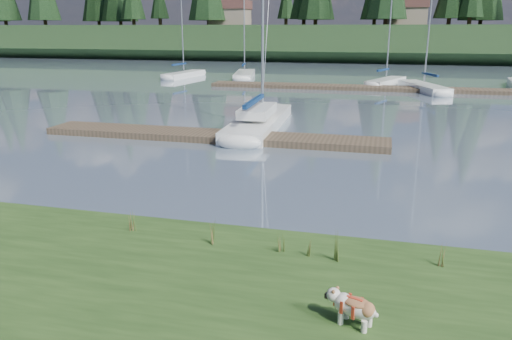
# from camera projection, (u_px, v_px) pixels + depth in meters

# --- Properties ---
(ground) EXTENTS (200.00, 200.00, 0.00)m
(ground) POSITION_uv_depth(u_px,v_px,m) (341.00, 89.00, 41.51)
(ground) COLOR gray
(ground) RESTS_ON ground
(bank) EXTENTS (60.00, 9.00, 0.35)m
(bank) POSITION_uv_depth(u_px,v_px,m) (137.00, 338.00, 7.94)
(bank) COLOR #2F4E1D
(bank) RESTS_ON ground
(ridge) EXTENTS (200.00, 20.00, 5.00)m
(ridge) POSITION_uv_depth(u_px,v_px,m) (365.00, 43.00, 80.86)
(ridge) COLOR #1D3419
(ridge) RESTS_ON ground
(bulldog) EXTENTS (0.90, 0.57, 0.53)m
(bulldog) POSITION_uv_depth(u_px,v_px,m) (354.00, 306.00, 7.91)
(bulldog) COLOR silver
(bulldog) RESTS_ON bank
(sailboat_main) EXTENTS (2.46, 10.22, 14.45)m
(sailboat_main) POSITION_uv_depth(u_px,v_px,m) (262.00, 117.00, 26.06)
(sailboat_main) COLOR white
(sailboat_main) RESTS_ON ground
(dock_near) EXTENTS (16.00, 2.00, 0.30)m
(dock_near) POSITION_uv_depth(u_px,v_px,m) (212.00, 136.00, 22.87)
(dock_near) COLOR #4C3D2C
(dock_near) RESTS_ON ground
(dock_far) EXTENTS (26.00, 2.20, 0.30)m
(dock_far) POSITION_uv_depth(u_px,v_px,m) (365.00, 88.00, 40.99)
(dock_far) COLOR #4C3D2C
(dock_far) RESTS_ON ground
(sailboat_bg_0) EXTENTS (2.40, 7.56, 10.84)m
(sailboat_bg_0) POSITION_uv_depth(u_px,v_px,m) (187.00, 74.00, 51.48)
(sailboat_bg_0) COLOR white
(sailboat_bg_0) RESTS_ON ground
(sailboat_bg_1) EXTENTS (3.44, 8.89, 12.92)m
(sailboat_bg_1) POSITION_uv_depth(u_px,v_px,m) (245.00, 74.00, 51.54)
(sailboat_bg_1) COLOR white
(sailboat_bg_1) RESTS_ON ground
(sailboat_bg_2) EXTENTS (3.88, 7.25, 10.92)m
(sailboat_bg_2) POSITION_uv_depth(u_px,v_px,m) (389.00, 81.00, 44.60)
(sailboat_bg_2) COLOR white
(sailboat_bg_2) RESTS_ON ground
(sailboat_bg_3) EXTENTS (4.16, 8.07, 11.76)m
(sailboat_bg_3) POSITION_uv_depth(u_px,v_px,m) (420.00, 86.00, 40.79)
(sailboat_bg_3) COLOR white
(sailboat_bg_3) RESTS_ON ground
(weed_0) EXTENTS (0.17, 0.14, 0.62)m
(weed_0) POSITION_uv_depth(u_px,v_px,m) (212.00, 233.00, 10.91)
(weed_0) COLOR #475B23
(weed_0) RESTS_ON bank
(weed_1) EXTENTS (0.17, 0.14, 0.46)m
(weed_1) POSITION_uv_depth(u_px,v_px,m) (280.00, 243.00, 10.57)
(weed_1) COLOR #475B23
(weed_1) RESTS_ON bank
(weed_2) EXTENTS (0.17, 0.14, 0.77)m
(weed_2) POSITION_uv_depth(u_px,v_px,m) (339.00, 247.00, 10.08)
(weed_2) COLOR #475B23
(weed_2) RESTS_ON bank
(weed_3) EXTENTS (0.17, 0.14, 0.54)m
(weed_3) POSITION_uv_depth(u_px,v_px,m) (132.00, 221.00, 11.67)
(weed_3) COLOR #475B23
(weed_3) RESTS_ON bank
(weed_4) EXTENTS (0.17, 0.14, 0.45)m
(weed_4) POSITION_uv_depth(u_px,v_px,m) (309.00, 248.00, 10.33)
(weed_4) COLOR #475B23
(weed_4) RESTS_ON bank
(weed_5) EXTENTS (0.17, 0.14, 0.50)m
(weed_5) POSITION_uv_depth(u_px,v_px,m) (443.00, 258.00, 9.85)
(weed_5) COLOR #475B23
(weed_5) RESTS_ON bank
(mud_lip) EXTENTS (60.00, 0.50, 0.14)m
(mud_lip) POSITION_uv_depth(u_px,v_px,m) (223.00, 236.00, 12.07)
(mud_lip) COLOR #33281C
(mud_lip) RESTS_ON ground
(house_0) EXTENTS (6.30, 5.30, 4.65)m
(house_0) POSITION_uv_depth(u_px,v_px,m) (230.00, 12.00, 82.00)
(house_0) COLOR gray
(house_0) RESTS_ON ridge
(house_1) EXTENTS (6.30, 5.30, 4.65)m
(house_1) POSITION_uv_depth(u_px,v_px,m) (407.00, 11.00, 76.24)
(house_1) COLOR gray
(house_1) RESTS_ON ridge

